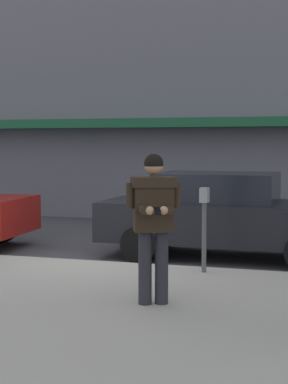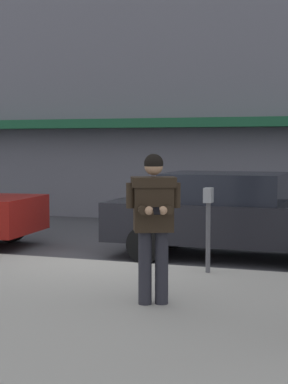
{
  "view_description": "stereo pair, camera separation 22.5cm",
  "coord_description": "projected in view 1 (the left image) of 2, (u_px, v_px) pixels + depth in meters",
  "views": [
    {
      "loc": [
        4.08,
        -9.92,
        2.06
      ],
      "look_at": [
        1.8,
        -2.69,
        1.49
      ],
      "focal_mm": 60.0,
      "sensor_mm": 36.0,
      "label": 1
    },
    {
      "loc": [
        4.3,
        -9.85,
        2.06
      ],
      "look_at": [
        1.8,
        -2.69,
        1.49
      ],
      "focal_mm": 60.0,
      "sensor_mm": 36.0,
      "label": 2
    }
  ],
  "objects": [
    {
      "name": "man_texting_on_phone",
      "position": [
        153.0,
        212.0,
        7.61
      ],
      "size": [
        0.61,
        0.65,
        1.81
      ],
      "color": "#23232B",
      "rests_on": "sidewalk"
    },
    {
      "name": "parked_sedan_mid",
      "position": [
        225.0,
        215.0,
        11.52
      ],
      "size": [
        4.51,
        1.95,
        1.54
      ],
      "color": "black",
      "rests_on": "ground"
    },
    {
      "name": "parking_meter",
      "position": [
        204.0,
        217.0,
        9.55
      ],
      "size": [
        0.12,
        0.18,
        1.27
      ],
      "color": "#4C4C51",
      "rests_on": "sidewalk"
    },
    {
      "name": "sidewalk",
      "position": [
        77.0,
        308.0,
        7.8
      ],
      "size": [
        32.0,
        5.3,
        0.14
      ],
      "primitive_type": "cube",
      "color": "#99968E",
      "rests_on": "ground"
    },
    {
      "name": "curb_paint_line",
      "position": [
        148.0,
        269.0,
        10.57
      ],
      "size": [
        28.0,
        0.12,
        0.01
      ],
      "primitive_type": "cube",
      "color": "silver",
      "rests_on": "ground"
    },
    {
      "name": "ground_plane",
      "position": [
        90.0,
        266.0,
        10.82
      ],
      "size": [
        80.0,
        80.0,
        0.0
      ],
      "primitive_type": "plane",
      "color": "#3D3D42"
    }
  ]
}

